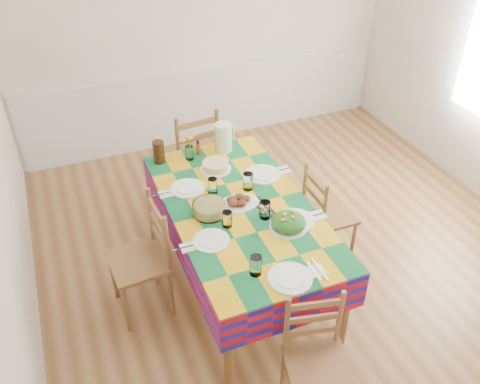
{
  "coord_description": "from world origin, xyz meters",
  "views": [
    {
      "loc": [
        -1.77,
        -2.9,
        3.22
      ],
      "look_at": [
        -0.59,
        0.02,
        0.94
      ],
      "focal_mm": 38.0,
      "sensor_mm": 36.0,
      "label": 1
    }
  ],
  "objects_px": {
    "chair_far": "(193,156)",
    "chair_left": "(144,260)",
    "meat_platter": "(238,202)",
    "tea_pitcher": "(159,152)",
    "green_pitcher": "(223,137)",
    "chair_right": "(325,215)",
    "dining_table": "(240,215)",
    "chair_near": "(316,360)"
  },
  "relations": [
    {
      "from": "green_pitcher",
      "to": "chair_right",
      "type": "xyz_separation_m",
      "value": [
        0.62,
        -0.85,
        -0.46
      ]
    },
    {
      "from": "dining_table",
      "to": "green_pitcher",
      "type": "bearing_deg",
      "value": 77.89
    },
    {
      "from": "green_pitcher",
      "to": "chair_left",
      "type": "height_order",
      "value": "green_pitcher"
    },
    {
      "from": "chair_far",
      "to": "chair_left",
      "type": "xyz_separation_m",
      "value": [
        -0.81,
        -1.26,
        -0.03
      ]
    },
    {
      "from": "dining_table",
      "to": "chair_far",
      "type": "relative_size",
      "value": 1.89
    },
    {
      "from": "meat_platter",
      "to": "chair_far",
      "type": "bearing_deg",
      "value": 89.74
    },
    {
      "from": "dining_table",
      "to": "chair_left",
      "type": "relative_size",
      "value": 2.0
    },
    {
      "from": "dining_table",
      "to": "chair_far",
      "type": "bearing_deg",
      "value": 89.8
    },
    {
      "from": "meat_platter",
      "to": "dining_table",
      "type": "bearing_deg",
      "value": -88.08
    },
    {
      "from": "meat_platter",
      "to": "chair_left",
      "type": "relative_size",
      "value": 0.33
    },
    {
      "from": "dining_table",
      "to": "chair_near",
      "type": "distance_m",
      "value": 1.29
    },
    {
      "from": "green_pitcher",
      "to": "chair_left",
      "type": "xyz_separation_m",
      "value": [
        -0.98,
        -0.85,
        -0.42
      ]
    },
    {
      "from": "chair_far",
      "to": "chair_near",
      "type": "bearing_deg",
      "value": 84.88
    },
    {
      "from": "meat_platter",
      "to": "chair_near",
      "type": "relative_size",
      "value": 0.37
    },
    {
      "from": "meat_platter",
      "to": "chair_left",
      "type": "bearing_deg",
      "value": -177.84
    },
    {
      "from": "meat_platter",
      "to": "chair_far",
      "type": "distance_m",
      "value": 1.26
    },
    {
      "from": "green_pitcher",
      "to": "chair_right",
      "type": "bearing_deg",
      "value": -53.9
    },
    {
      "from": "dining_table",
      "to": "green_pitcher",
      "type": "relative_size",
      "value": 7.54
    },
    {
      "from": "chair_near",
      "to": "chair_right",
      "type": "xyz_separation_m",
      "value": [
        0.8,
        1.27,
        0.0
      ]
    },
    {
      "from": "tea_pitcher",
      "to": "chair_far",
      "type": "xyz_separation_m",
      "value": [
        0.42,
        0.39,
        -0.36
      ]
    },
    {
      "from": "chair_far",
      "to": "chair_left",
      "type": "relative_size",
      "value": 1.06
    },
    {
      "from": "tea_pitcher",
      "to": "meat_platter",
      "type": "bearing_deg",
      "value": -63.79
    },
    {
      "from": "chair_far",
      "to": "chair_right",
      "type": "xyz_separation_m",
      "value": [
        0.8,
        -1.26,
        -0.07
      ]
    },
    {
      "from": "tea_pitcher",
      "to": "chair_far",
      "type": "distance_m",
      "value": 0.68
    },
    {
      "from": "green_pitcher",
      "to": "chair_right",
      "type": "relative_size",
      "value": 0.29
    },
    {
      "from": "chair_right",
      "to": "chair_far",
      "type": "bearing_deg",
      "value": 32.5
    },
    {
      "from": "chair_near",
      "to": "tea_pitcher",
      "type": "bearing_deg",
      "value": 113.95
    },
    {
      "from": "chair_left",
      "to": "green_pitcher",
      "type": "bearing_deg",
      "value": 127.08
    },
    {
      "from": "tea_pitcher",
      "to": "chair_right",
      "type": "height_order",
      "value": "tea_pitcher"
    },
    {
      "from": "meat_platter",
      "to": "chair_right",
      "type": "bearing_deg",
      "value": -2.35
    },
    {
      "from": "dining_table",
      "to": "chair_right",
      "type": "height_order",
      "value": "chair_right"
    },
    {
      "from": "tea_pitcher",
      "to": "chair_right",
      "type": "bearing_deg",
      "value": -35.67
    },
    {
      "from": "chair_near",
      "to": "chair_left",
      "type": "xyz_separation_m",
      "value": [
        -0.81,
        1.27,
        0.05
      ]
    },
    {
      "from": "green_pitcher",
      "to": "meat_platter",
      "type": "bearing_deg",
      "value": -102.65
    },
    {
      "from": "chair_near",
      "to": "chair_right",
      "type": "relative_size",
      "value": 0.99
    },
    {
      "from": "dining_table",
      "to": "chair_far",
      "type": "xyz_separation_m",
      "value": [
        0.0,
        1.26,
        -0.17
      ]
    },
    {
      "from": "green_pitcher",
      "to": "tea_pitcher",
      "type": "distance_m",
      "value": 0.6
    },
    {
      "from": "meat_platter",
      "to": "tea_pitcher",
      "type": "height_order",
      "value": "tea_pitcher"
    },
    {
      "from": "chair_near",
      "to": "chair_far",
      "type": "height_order",
      "value": "chair_far"
    },
    {
      "from": "chair_left",
      "to": "chair_far",
      "type": "bearing_deg",
      "value": 143.68
    },
    {
      "from": "meat_platter",
      "to": "green_pitcher",
      "type": "distance_m",
      "value": 0.85
    },
    {
      "from": "chair_left",
      "to": "tea_pitcher",
      "type": "bearing_deg",
      "value": 152.52
    }
  ]
}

